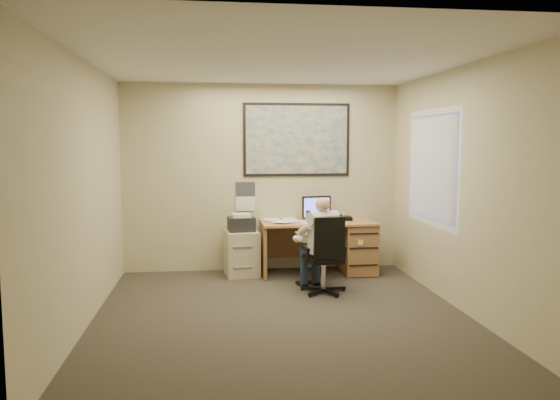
{
  "coord_description": "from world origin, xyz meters",
  "views": [
    {
      "loc": [
        -0.73,
        -5.64,
        1.86
      ],
      "look_at": [
        0.14,
        1.3,
        1.12
      ],
      "focal_mm": 35.0,
      "sensor_mm": 36.0,
      "label": 1
    }
  ],
  "objects": [
    {
      "name": "person",
      "position": [
        0.63,
        0.91,
        0.59
      ],
      "size": [
        0.68,
        0.81,
        1.19
      ],
      "primitive_type": null,
      "rotation": [
        0.0,
        0.0,
        0.33
      ],
      "color": "silver",
      "rests_on": "office_chair"
    },
    {
      "name": "world_map",
      "position": [
        0.51,
        2.23,
        1.9
      ],
      "size": [
        1.56,
        0.03,
        1.06
      ],
      "primitive_type": "cube",
      "color": "#1E4C93",
      "rests_on": "room_shell"
    },
    {
      "name": "desk",
      "position": [
        1.09,
        1.9,
        0.44
      ],
      "size": [
        1.6,
        0.97,
        1.09
      ],
      "color": "#B2804C",
      "rests_on": "ground"
    },
    {
      "name": "room_shell",
      "position": [
        0.0,
        0.0,
        1.35
      ],
      "size": [
        4.0,
        4.5,
        2.7
      ],
      "color": "#332E27",
      "rests_on": "ground"
    },
    {
      "name": "office_chair",
      "position": [
        0.63,
        0.83,
        0.28
      ],
      "size": [
        0.65,
        0.65,
        0.97
      ],
      "rotation": [
        0.0,
        0.0,
        0.13
      ],
      "color": "black",
      "rests_on": "ground"
    },
    {
      "name": "wall_calendar",
      "position": [
        -0.24,
        2.24,
        1.08
      ],
      "size": [
        0.28,
        0.01,
        0.42
      ],
      "primitive_type": "cube",
      "color": "white",
      "rests_on": "room_shell"
    },
    {
      "name": "filing_cabinet",
      "position": [
        -0.33,
        1.92,
        0.37
      ],
      "size": [
        0.5,
        0.58,
        0.87
      ],
      "rotation": [
        0.0,
        0.0,
        0.11
      ],
      "color": "#C1B89B",
      "rests_on": "ground"
    },
    {
      "name": "window_blinds",
      "position": [
        1.97,
        0.8,
        1.55
      ],
      "size": [
        0.06,
        1.4,
        1.3
      ],
      "primitive_type": null,
      "color": "beige",
      "rests_on": "room_shell"
    }
  ]
}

